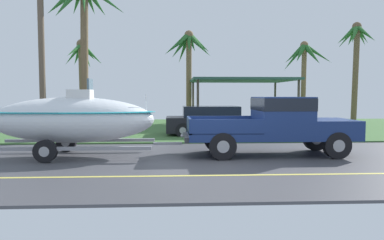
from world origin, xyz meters
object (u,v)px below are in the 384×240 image
at_px(palm_tree_near_left, 304,61).
at_px(pickup_truck_towing, 280,123).
at_px(boat_on_trailer, 72,119).
at_px(palm_tree_far_right, 189,52).
at_px(palm_tree_near_right, 83,63).
at_px(palm_tree_mid, 82,12).
at_px(palm_tree_far_left, 356,47).
at_px(parked_sedan_near, 214,121).
at_px(utility_pole, 41,33).
at_px(carport_awning, 241,81).

bearing_deg(palm_tree_near_left, pickup_truck_towing, -112.49).
bearing_deg(boat_on_trailer, palm_tree_far_right, 72.73).
bearing_deg(boat_on_trailer, pickup_truck_towing, 0.00).
height_order(boat_on_trailer, palm_tree_near_right, palm_tree_near_right).
xyz_separation_m(palm_tree_near_left, palm_tree_mid, (-12.73, -8.22, 1.28)).
bearing_deg(palm_tree_far_left, boat_on_trailer, -139.59).
bearing_deg(parked_sedan_near, pickup_truck_towing, -75.90).
bearing_deg(palm_tree_near_left, palm_tree_far_right, 177.45).
bearing_deg(parked_sedan_near, utility_pole, -163.59).
bearing_deg(utility_pole, palm_tree_near_left, 34.09).
relative_size(pickup_truck_towing, palm_tree_near_right, 0.97).
bearing_deg(palm_tree_far_right, parked_sedan_near, -83.69).
distance_m(palm_tree_mid, utility_pole, 2.15).
height_order(boat_on_trailer, carport_awning, carport_awning).
bearing_deg(pickup_truck_towing, carport_awning, 85.52).
xyz_separation_m(pickup_truck_towing, parked_sedan_near, (-1.44, 5.74, -0.35)).
distance_m(boat_on_trailer, parked_sedan_near, 7.66).
relative_size(palm_tree_far_left, palm_tree_far_right, 1.10).
distance_m(pickup_truck_towing, palm_tree_mid, 9.85).
xyz_separation_m(palm_tree_mid, palm_tree_far_left, (16.32, 8.29, -0.32)).
relative_size(boat_on_trailer, palm_tree_near_left, 1.12).
bearing_deg(utility_pole, palm_tree_mid, 44.36).
xyz_separation_m(parked_sedan_near, utility_pole, (-7.16, -2.11, 3.67)).
xyz_separation_m(pickup_truck_towing, carport_awning, (0.93, 11.81, 1.77)).
height_order(palm_tree_far_left, utility_pole, utility_pole).
distance_m(palm_tree_near_left, palm_tree_mid, 15.20).
bearing_deg(parked_sedan_near, palm_tree_far_left, 35.49).
xyz_separation_m(boat_on_trailer, palm_tree_near_right, (-2.88, 13.57, 2.86)).
relative_size(boat_on_trailer, carport_awning, 0.98).
height_order(palm_tree_near_right, palm_tree_far_left, palm_tree_far_left).
distance_m(palm_tree_near_right, utility_pole, 9.97).
bearing_deg(palm_tree_far_right, palm_tree_near_left, -2.55).
bearing_deg(palm_tree_near_right, boat_on_trailer, -78.03).
bearing_deg(parked_sedan_near, palm_tree_far_right, 96.31).
height_order(carport_awning, palm_tree_mid, palm_tree_mid).
relative_size(boat_on_trailer, utility_pole, 0.74).
distance_m(parked_sedan_near, palm_tree_near_right, 11.63).
relative_size(parked_sedan_near, palm_tree_mid, 0.66).
bearing_deg(pickup_truck_towing, palm_tree_near_right, 124.61).
distance_m(carport_awning, palm_tree_mid, 11.04).
bearing_deg(parked_sedan_near, boat_on_trailer, -131.30).
xyz_separation_m(palm_tree_mid, utility_pole, (-1.31, -1.28, -1.12)).
height_order(pickup_truck_towing, palm_tree_near_right, palm_tree_near_right).
bearing_deg(utility_pole, parked_sedan_near, 16.41).
bearing_deg(carport_awning, palm_tree_near_left, 16.47).
xyz_separation_m(carport_awning, palm_tree_far_right, (-3.22, 1.68, 2.02)).
relative_size(palm_tree_mid, palm_tree_far_left, 1.01).
bearing_deg(palm_tree_far_right, boat_on_trailer, -107.27).
xyz_separation_m(palm_tree_mid, palm_tree_far_right, (4.99, 8.56, -0.64)).
bearing_deg(carport_awning, parked_sedan_near, -111.35).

